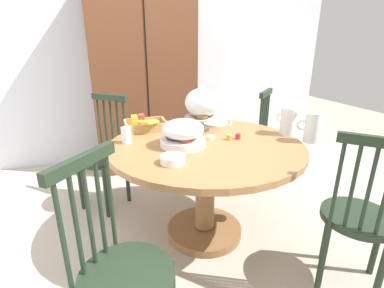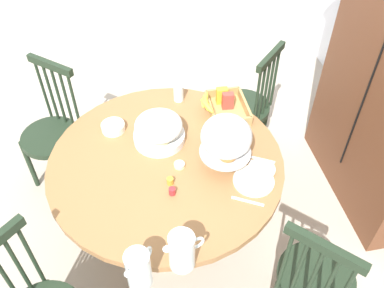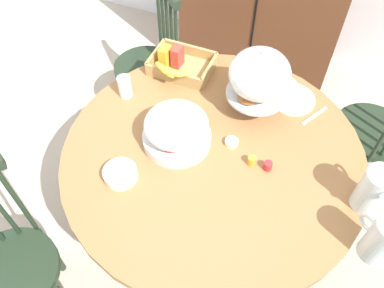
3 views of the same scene
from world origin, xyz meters
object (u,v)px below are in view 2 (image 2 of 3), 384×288
Objects in this scene: windsor_chair_far_side at (246,108)px; china_plate_small at (262,169)px; orange_juice_pitcher at (139,270)px; milk_pitcher at (182,252)px; butter_dish at (179,165)px; windsor_chair_near_window at (53,135)px; fruit_platter_covered at (159,129)px; cereal_basket at (224,106)px; pastry_stand_with_dome at (226,138)px; china_plate_large at (254,181)px; cereal_bowl at (113,127)px; windsor_chair_facing_door at (314,280)px; dining_table at (167,182)px; drinking_glass at (179,93)px.

china_plate_small is at bearing -11.93° from windsor_chair_far_side.
orange_juice_pitcher is (1.37, -0.89, 0.38)m from windsor_chair_far_side.
orange_juice_pitcher is at bearing -33.05° from windsor_chair_far_side.
butter_dish is at bearing 171.86° from milk_pitcher.
windsor_chair_near_window is 0.93m from fruit_platter_covered.
fruit_platter_covered reaches higher than cereal_basket.
cereal_basket is at bearing 156.32° from milk_pitcher.
milk_pitcher reaches higher than fruit_platter_covered.
windsor_chair_near_window reaches higher than orange_juice_pitcher.
windsor_chair_far_side is at bearing 168.07° from china_plate_small.
windsor_chair_near_window is 2.83× the size of pastry_stand_with_dome.
china_plate_large is at bearing 52.26° from windsor_chair_near_window.
windsor_chair_far_side is 1.00m from butter_dish.
fruit_platter_covered is at bearing -127.67° from pastry_stand_with_dome.
orange_juice_pitcher is (0.61, -0.52, -0.11)m from pastry_stand_with_dome.
milk_pitcher is (0.81, -0.00, 0.01)m from fruit_platter_covered.
pastry_stand_with_dome is at bearing 83.86° from butter_dish.
pastry_stand_with_dome is at bearing 56.43° from cereal_bowl.
windsor_chair_facing_door is at bearing 45.22° from windsor_chair_near_window.
orange_juice_pitcher is 0.93× the size of china_plate_large.
pastry_stand_with_dome is 2.46× the size of cereal_bowl.
dining_table is 0.97m from windsor_chair_facing_door.
butter_dish is (-0.03, -0.25, -0.19)m from pastry_stand_with_dome.
china_plate_large is (0.24, 0.44, 0.20)m from dining_table.
butter_dish is (0.71, 0.78, 0.30)m from windsor_chair_near_window.
butter_dish is (0.23, 0.08, -0.07)m from fruit_platter_covered.
cereal_bowl is (-0.30, -0.27, 0.21)m from dining_table.
windsor_chair_far_side is 2.83× the size of pastry_stand_with_dome.
butter_dish is (-0.64, -0.59, 0.30)m from windsor_chair_facing_door.
cereal_bowl is (-0.48, -0.77, 0.01)m from china_plate_small.
windsor_chair_facing_door is 1.40m from cereal_bowl.
fruit_platter_covered is 0.30m from cereal_bowl.
fruit_platter_covered is 2.00× the size of china_plate_small.
windsor_chair_near_window is 1.21m from cereal_basket.
cereal_basket is at bearing -171.26° from china_plate_small.
milk_pitcher reaches higher than drinking_glass.
pastry_stand_with_dome reaches higher than fruit_platter_covered.
pastry_stand_with_dome reaches higher than orange_juice_pitcher.
cereal_basket is at bearing -178.23° from china_plate_large.
cereal_bowl is at bearing -64.01° from drinking_glass.
orange_juice_pitcher is at bearing -16.80° from dining_table.
butter_dish is at bearing -137.78° from windsor_chair_facing_door.
butter_dish is at bearing -40.57° from cereal_basket.
china_plate_small is (-0.46, 0.52, -0.08)m from milk_pitcher.
windsor_chair_near_window is 1.35m from pastry_stand_with_dome.
windsor_chair_near_window is 6.96× the size of cereal_bowl.
windsor_chair_far_side reaches higher than butter_dish.
fruit_platter_covered is (-0.17, -0.01, 0.27)m from dining_table.
fruit_platter_covered is 0.39m from drinking_glass.
drinking_glass is (-1.22, -0.49, 0.34)m from windsor_chair_facing_door.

